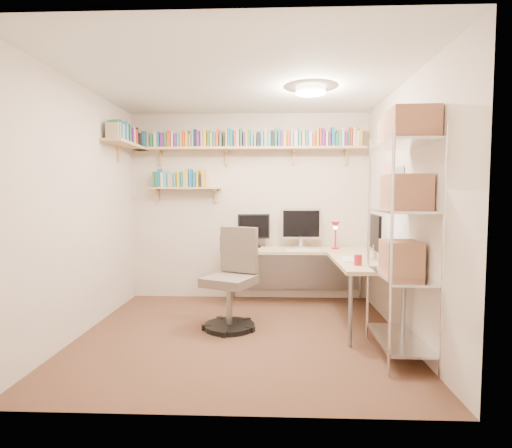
# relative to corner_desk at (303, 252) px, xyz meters

# --- Properties ---
(ground) EXTENTS (3.20, 3.20, 0.00)m
(ground) POSITION_rel_corner_desk_xyz_m (-0.69, -0.98, -0.70)
(ground) COLOR #402A1B
(ground) RESTS_ON ground
(room_shell) EXTENTS (3.24, 3.04, 2.52)m
(room_shell) POSITION_rel_corner_desk_xyz_m (-0.69, -0.98, 0.85)
(room_shell) COLOR beige
(room_shell) RESTS_ON ground
(wall_shelves) EXTENTS (3.12, 1.09, 0.80)m
(wall_shelves) POSITION_rel_corner_desk_xyz_m (-1.10, 0.32, 1.32)
(wall_shelves) COLOR tan
(wall_shelves) RESTS_ON ground
(corner_desk) EXTENTS (1.90, 1.85, 1.23)m
(corner_desk) POSITION_rel_corner_desk_xyz_m (0.00, 0.00, 0.00)
(corner_desk) COLOR beige
(corner_desk) RESTS_ON ground
(office_chair) EXTENTS (0.62, 0.62, 1.06)m
(office_chair) POSITION_rel_corner_desk_xyz_m (-0.80, -0.75, -0.26)
(office_chair) COLOR black
(office_chair) RESTS_ON ground
(wire_rack) EXTENTS (0.43, 0.85, 2.08)m
(wire_rack) POSITION_rel_corner_desk_xyz_m (0.72, -1.50, 0.71)
(wire_rack) COLOR silver
(wire_rack) RESTS_ON ground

